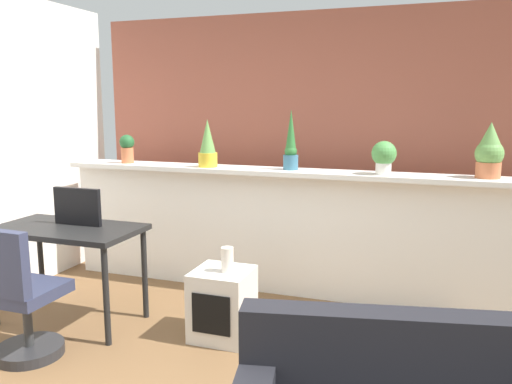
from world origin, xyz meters
The scene contains 13 objects.
divider_wall centered at (0.00, 2.00, 0.53)m, with size 4.25×0.16×1.07m, color white.
plant_shelf centered at (0.00, 1.96, 1.09)m, with size 4.25×0.35×0.04m, color white.
brick_wall_behind centered at (0.00, 2.60, 1.25)m, with size 4.25×0.10×2.50m, color #9E5442.
potted_plant_0 centered at (-1.59, 1.94, 1.25)m, with size 0.14×0.14×0.27m.
potted_plant_1 centered at (-0.75, 1.92, 1.30)m, with size 0.17×0.17×0.42m.
potted_plant_2 centered at (-0.01, 1.98, 1.32)m, with size 0.13×0.13×0.51m.
potted_plant_3 centered at (0.76, 1.94, 1.26)m, with size 0.20×0.20×0.27m.
potted_plant_4 centered at (1.53, 2.00, 1.31)m, with size 0.21×0.21×0.42m.
desk centered at (-1.44, 0.86, 0.67)m, with size 1.10×0.60×0.75m.
tv_monitor centered at (-1.40, 0.94, 0.89)m, with size 0.40×0.04×0.29m, color black.
office_chair centered at (-1.35, 0.25, 0.39)m, with size 0.45×0.45×0.91m.
side_cube_shelf centered at (-0.23, 0.99, 0.25)m, with size 0.40×0.41×0.50m.
vase_on_shelf centered at (-0.19, 0.98, 0.59)m, with size 0.09×0.09×0.18m, color silver.
Camera 1 is at (1.14, -2.22, 1.67)m, focal length 36.12 mm.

